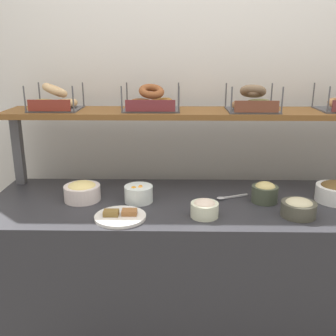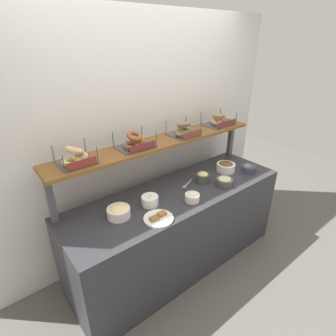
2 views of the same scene
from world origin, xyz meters
The scene contains 19 objects.
ground_plane centered at (0.00, 0.00, 0.00)m, with size 8.00×8.00×0.00m, color #595651.
back_wall centered at (0.00, 0.55, 1.20)m, with size 3.41×0.06×2.40m, color silver.
deli_counter centered at (0.00, 0.00, 0.42)m, with size 2.21×0.70×0.85m, color #2D2D33.
shelf_riser_left centered at (-1.04, 0.27, 1.05)m, with size 0.05×0.05×0.40m, color #4C4C51.
shelf_riser_right centered at (1.04, 0.27, 1.05)m, with size 0.05×0.05×0.40m, color #4C4C51.
upper_shelf centered at (0.00, 0.27, 1.26)m, with size 2.17×0.32×0.03m, color brown.
bowl_fruit_salad centered at (-0.33, -0.01, 0.89)m, with size 0.15×0.15×0.09m.
bowl_veggie_mix centered at (0.86, -0.14, 0.89)m, with size 0.15×0.15×0.08m.
bowl_tuna_salad centered at (0.43, -0.18, 0.89)m, with size 0.16×0.16×0.09m.
bowl_potato_salad centered at (-0.01, -0.19, 0.89)m, with size 0.13×0.13×0.09m.
bowl_chocolate_spread centered at (0.68, 0.01, 0.90)m, with size 0.20×0.20×0.11m.
bowl_egg_salad centered at (-0.62, 0.01, 0.90)m, with size 0.19×0.19×0.10m.
bowl_hummus centered at (0.32, 0.00, 0.90)m, with size 0.13×0.13×0.11m.
serving_plate_white centered at (-0.40, -0.22, 0.86)m, with size 0.24×0.24×0.04m.
serving_spoon_near_plate centered at (0.13, 0.04, 0.86)m, with size 0.17×0.08×0.01m.
bagel_basket_plain centered at (-0.81, 0.27, 1.33)m, with size 0.28×0.26×0.15m.
bagel_basket_cinnamon_raisin centered at (-0.28, 0.27, 1.33)m, with size 0.31×0.24×0.14m.
bagel_basket_poppy centered at (0.27, 0.25, 1.33)m, with size 0.29×0.27×0.15m.
bagel_basket_everything centered at (0.80, 0.27, 1.33)m, with size 0.33×0.25×0.14m.
Camera 2 is at (-1.42, -1.62, 2.15)m, focal length 28.67 mm.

